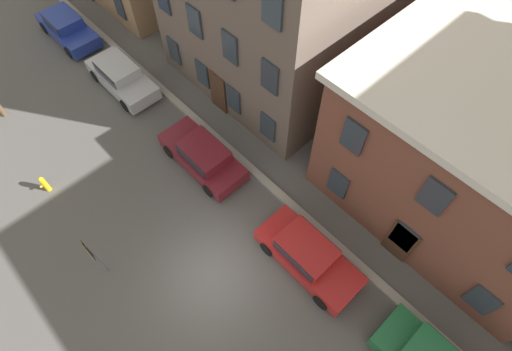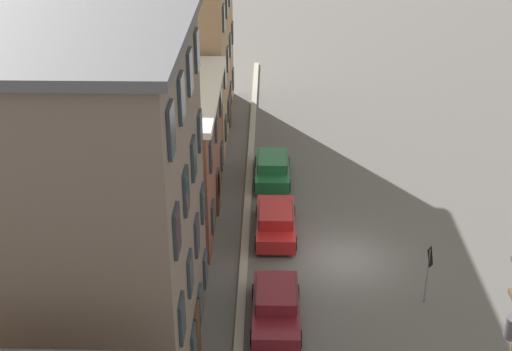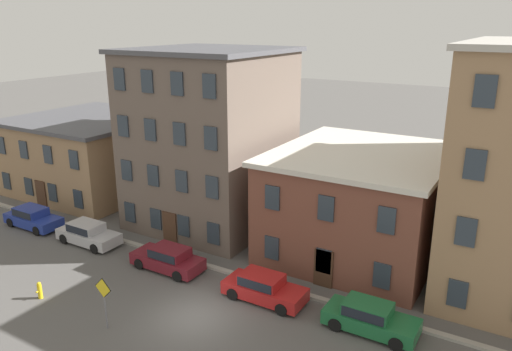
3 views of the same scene
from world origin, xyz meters
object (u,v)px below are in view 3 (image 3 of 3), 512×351
(car_silver, at_px, (88,233))
(car_red, at_px, (264,287))
(caution_sign, at_px, (104,295))
(car_maroon, at_px, (168,258))
(car_blue, at_px, (33,217))
(car_green, at_px, (370,317))
(fire_hydrant, at_px, (40,290))

(car_silver, bearing_deg, car_red, -0.53)
(car_red, relative_size, caution_sign, 1.64)
(car_maroon, bearing_deg, car_red, -0.18)
(car_maroon, xyz_separation_m, caution_sign, (1.32, -6.10, 1.06))
(caution_sign, bearing_deg, car_maroon, 102.18)
(car_maroon, distance_m, caution_sign, 6.33)
(car_blue, relative_size, car_red, 1.00)
(car_silver, height_order, car_green, same)
(car_blue, xyz_separation_m, car_maroon, (12.51, -0.02, 0.00))
(car_silver, distance_m, car_red, 13.42)
(car_red, distance_m, fire_hydrant, 11.86)
(car_blue, relative_size, fire_hydrant, 4.58)
(car_red, bearing_deg, caution_sign, -130.40)
(car_blue, xyz_separation_m, car_green, (24.69, 0.12, 0.00))
(car_green, bearing_deg, car_maroon, -179.35)
(car_red, distance_m, car_green, 5.70)
(car_red, xyz_separation_m, car_green, (5.70, 0.16, 0.00))
(car_silver, relative_size, caution_sign, 1.64)
(car_red, height_order, car_green, same)
(caution_sign, bearing_deg, car_blue, 156.12)
(car_maroon, height_order, car_green, same)
(car_blue, relative_size, caution_sign, 1.64)
(car_maroon, relative_size, car_green, 1.00)
(car_red, relative_size, car_green, 1.00)
(car_maroon, bearing_deg, fire_hydrant, -122.18)
(car_red, height_order, caution_sign, caution_sign)
(car_maroon, xyz_separation_m, car_green, (12.18, 0.14, 0.00))
(car_silver, xyz_separation_m, caution_sign, (8.25, -6.20, 1.06))
(car_red, bearing_deg, car_maroon, 179.82)
(car_red, bearing_deg, car_silver, 179.47)
(car_silver, xyz_separation_m, car_maroon, (6.94, -0.10, 0.00))
(car_blue, distance_m, fire_hydrant, 10.61)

